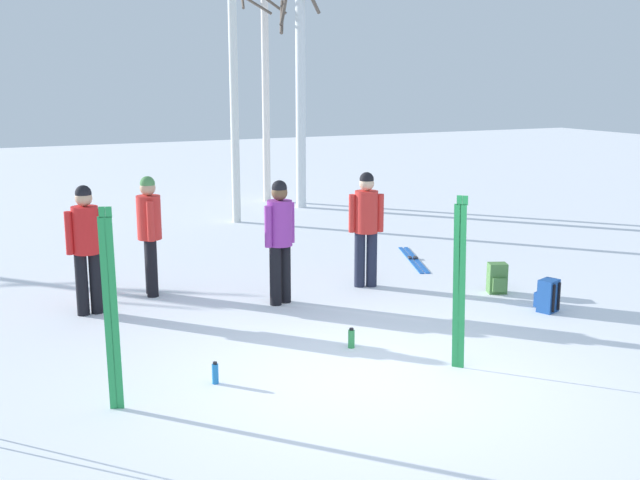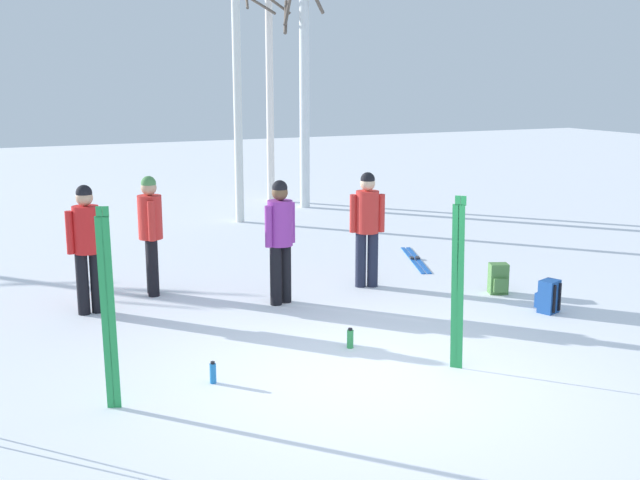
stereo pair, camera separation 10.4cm
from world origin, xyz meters
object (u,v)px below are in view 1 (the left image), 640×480
(person_3, at_px, (149,228))
(ski_pair_planted_1, at_px, (111,311))
(ski_pair_planted_0, at_px, (459,284))
(backpack_1, at_px, (548,296))
(person_1, at_px, (366,222))
(backpack_0, at_px, (497,279))
(person_2, at_px, (280,234))
(person_0, at_px, (86,241))
(birch_tree_2, at_px, (264,51))
(water_bottle_0, at_px, (351,338))
(water_bottle_1, at_px, (215,373))
(ski_pair_lying_0, at_px, (413,259))
(birch_tree_3, at_px, (300,69))
(birch_tree_1, at_px, (232,28))

(person_3, distance_m, ski_pair_planted_1, 3.96)
(ski_pair_planted_0, height_order, backpack_1, ski_pair_planted_0)
(person_1, xyz_separation_m, backpack_0, (1.54, -1.14, -0.77))
(person_2, relative_size, ski_pair_planted_0, 0.91)
(person_3, xyz_separation_m, backpack_0, (4.53, -2.06, -0.77))
(person_0, height_order, person_2, same)
(birch_tree_2, bearing_deg, person_0, -125.74)
(person_3, xyz_separation_m, ski_pair_planted_1, (-1.27, -3.76, -0.02))
(ski_pair_planted_0, relative_size, water_bottle_0, 7.92)
(ski_pair_planted_0, xyz_separation_m, water_bottle_1, (-2.50, 0.68, -0.82))
(person_3, relative_size, ski_pair_planted_1, 0.88)
(water_bottle_0, bearing_deg, person_2, 91.07)
(ski_pair_lying_0, distance_m, water_bottle_1, 6.11)
(backpack_0, relative_size, water_bottle_1, 1.90)
(person_2, relative_size, water_bottle_1, 7.39)
(person_0, bearing_deg, ski_pair_lying_0, 8.10)
(person_2, xyz_separation_m, person_3, (-1.49, 1.20, 0.00))
(person_1, xyz_separation_m, ski_pair_lying_0, (1.57, 1.14, -0.97))
(person_3, height_order, birch_tree_3, birch_tree_3)
(person_0, height_order, ski_pair_lying_0, person_0)
(birch_tree_2, bearing_deg, water_bottle_1, -114.35)
(person_0, height_order, water_bottle_1, person_0)
(backpack_0, bearing_deg, water_bottle_0, -158.88)
(backpack_0, bearing_deg, birch_tree_2, 89.02)
(person_0, height_order, ski_pair_planted_1, ski_pair_planted_1)
(birch_tree_1, distance_m, birch_tree_3, 2.50)
(person_1, xyz_separation_m, birch_tree_3, (2.09, 6.98, 2.26))
(backpack_0, distance_m, birch_tree_3, 8.68)
(person_3, distance_m, birch_tree_1, 6.51)
(person_1, height_order, birch_tree_3, birch_tree_3)
(person_0, relative_size, backpack_0, 3.90)
(birch_tree_1, bearing_deg, backpack_0, -77.78)
(backpack_1, height_order, water_bottle_1, backpack_1)
(ski_pair_planted_0, height_order, backpack_0, ski_pair_planted_0)
(birch_tree_2, bearing_deg, ski_pair_lying_0, -91.09)
(ski_pair_planted_1, height_order, ski_pair_lying_0, ski_pair_planted_1)
(backpack_1, relative_size, birch_tree_3, 0.07)
(ski_pair_planted_0, bearing_deg, ski_pair_lying_0, 62.97)
(water_bottle_1, bearing_deg, person_1, 39.53)
(person_2, relative_size, birch_tree_3, 0.28)
(person_3, relative_size, water_bottle_1, 7.39)
(person_2, relative_size, backpack_1, 3.90)
(ski_pair_planted_0, relative_size, birch_tree_1, 0.24)
(person_0, relative_size, person_2, 1.00)
(person_1, height_order, person_3, same)
(person_1, relative_size, birch_tree_3, 0.28)
(person_1, xyz_separation_m, person_3, (-2.99, 0.92, 0.00))
(person_0, distance_m, water_bottle_0, 3.75)
(water_bottle_1, bearing_deg, person_2, 54.04)
(ski_pair_lying_0, bearing_deg, person_0, -171.90)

